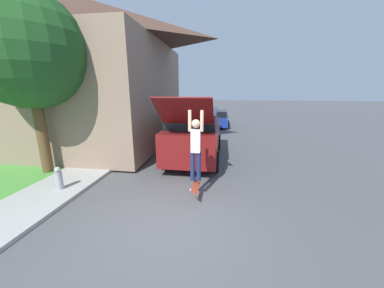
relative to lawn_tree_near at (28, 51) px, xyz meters
name	(u,v)px	position (x,y,z in m)	size (l,w,h in m)	color
ground_plane	(159,222)	(4.92, -2.32, -4.21)	(120.00, 120.00, 0.00)	#49494C
lawn	(51,145)	(-3.08, 3.68, -4.17)	(10.00, 80.00, 0.08)	#478E38
sidewalk	(126,147)	(1.32, 3.68, -4.16)	(1.80, 80.00, 0.10)	#9E9E99
house	(64,68)	(-2.25, 4.46, -0.09)	(11.66, 8.92, 7.78)	#89705B
lawn_tree_near	(28,51)	(0.00, 0.00, 0.00)	(3.71, 3.71, 6.00)	brown
suv_parked	(195,133)	(5.11, 2.63, -3.05)	(2.20, 5.66, 2.81)	maroon
car_down_street	(217,118)	(5.79, 11.78, -3.59)	(1.97, 4.29, 1.31)	navy
skateboarder	(196,145)	(5.61, -1.04, -2.66)	(0.41, 0.23, 1.95)	#192347
skateboard	(196,187)	(5.62, -1.17, -3.80)	(0.21, 0.78, 0.21)	#B73D23
fire_hydrant	(59,178)	(1.53, -1.28, -3.77)	(0.20, 0.20, 0.71)	#99999E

